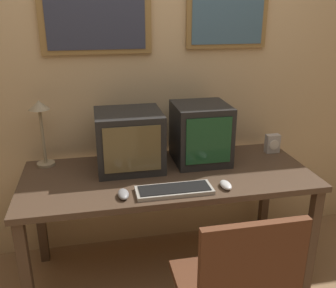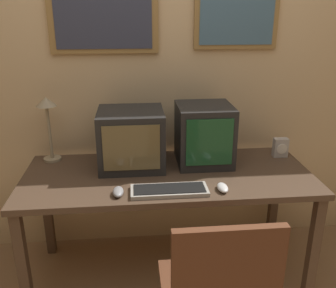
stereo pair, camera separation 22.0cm
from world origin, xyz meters
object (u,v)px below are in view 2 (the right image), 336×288
Objects in this scene: monitor_left at (131,139)px; keyboard_main at (169,190)px; desk_clock at (280,148)px; monitor_right at (204,134)px; mouse_far_corner at (118,192)px; desk_lamp at (48,115)px; mouse_near_keyboard at (223,188)px.

monitor_left is 0.47m from keyboard_main.
keyboard_main is 3.29× the size of desk_clock.
mouse_far_corner is (-0.54, -0.40, -0.17)m from monitor_right.
desk_lamp reaches higher than desk_clock.
mouse_near_keyboard is at bearing -137.95° from desk_clock.
desk_lamp is at bearing 152.19° from mouse_near_keyboard.
mouse_near_keyboard is 0.67m from desk_clock.
keyboard_main is at bearing -63.09° from monitor_left.
mouse_near_keyboard is (0.49, -0.39, -0.16)m from monitor_left.
monitor_right reaches higher than desk_clock.
mouse_near_keyboard is at bearing -27.81° from desk_lamp.
keyboard_main is at bearing -36.36° from desk_lamp.
keyboard_main is 0.94m from desk_lamp.
mouse_near_keyboard is (0.03, -0.40, -0.17)m from monitor_right.
monitor_left reaches higher than desk_clock.
monitor_left is 1.06× the size of monitor_right.
mouse_far_corner is at bearing -50.06° from desk_lamp.
mouse_far_corner is (-0.57, 0.00, 0.00)m from mouse_near_keyboard.
desk_clock is at bearing 29.38° from keyboard_main.
monitor_left is at bearing 116.91° from keyboard_main.
keyboard_main is 0.91m from desk_clock.
monitor_left is 0.43m from mouse_far_corner.
desk_lamp is (-0.72, 0.53, 0.29)m from keyboard_main.
monitor_right reaches higher than monitor_left.
keyboard_main is at bearing 179.17° from mouse_near_keyboard.
monitor_left is 0.65m from mouse_near_keyboard.
mouse_far_corner reaches higher than mouse_near_keyboard.
desk_lamp reaches higher than mouse_far_corner.
mouse_near_keyboard is 0.97× the size of mouse_far_corner.
keyboard_main is 0.28m from mouse_far_corner.
monitor_right is at bearing -175.19° from desk_clock.
desk_lamp is at bearing 165.08° from monitor_left.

